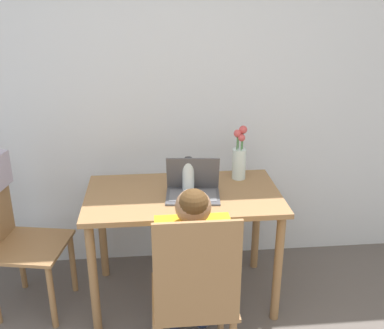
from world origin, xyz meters
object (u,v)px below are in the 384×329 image
at_px(flower_vase, 239,157).
at_px(chair_occupied, 195,297).
at_px(chair_spare, 5,214).
at_px(laptop, 193,186).
at_px(water_bottle, 188,176).
at_px(person_seated, 192,256).

bearing_deg(flower_vase, chair_occupied, -113.48).
relative_size(chair_spare, flower_vase, 2.78).
distance_m(laptop, flower_vase, 0.39).
bearing_deg(chair_spare, flower_vase, -71.29).
bearing_deg(water_bottle, chair_spare, -178.94).
bearing_deg(chair_occupied, water_bottle, -92.43).
xyz_separation_m(person_seated, laptop, (0.05, 0.49, 0.15)).
xyz_separation_m(laptop, flower_vase, (0.31, 0.22, 0.09)).
bearing_deg(chair_spare, water_bottle, -77.96).
relative_size(flower_vase, water_bottle, 1.61).
relative_size(chair_spare, laptop, 2.91).
relative_size(person_seated, laptop, 3.08).
distance_m(person_seated, laptop, 0.51).
bearing_deg(laptop, water_bottle, 120.02).
relative_size(person_seated, flower_vase, 2.93).
distance_m(chair_occupied, laptop, 0.68).
xyz_separation_m(chair_spare, flower_vase, (1.38, 0.19, 0.23)).
relative_size(chair_spare, person_seated, 0.95).
height_order(person_seated, laptop, person_seated).
distance_m(chair_occupied, water_bottle, 0.74).
bearing_deg(flower_vase, water_bottle, -153.09).
bearing_deg(chair_occupied, person_seated, -90.00).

